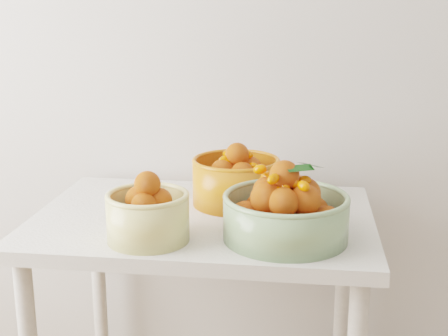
{
  "coord_description": "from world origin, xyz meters",
  "views": [
    {
      "loc": [
        0.1,
        -0.13,
        1.36
      ],
      "look_at": [
        -0.12,
        1.51,
        0.92
      ],
      "focal_mm": 50.0,
      "sensor_mm": 36.0,
      "label": 1
    }
  ],
  "objects": [
    {
      "name": "bowl_orange",
      "position": [
        -0.11,
        1.72,
        0.83
      ],
      "size": [
        0.31,
        0.31,
        0.2
      ],
      "rotation": [
        0.0,
        0.0,
        -0.16
      ],
      "color": "#D16017",
      "rests_on": "table"
    },
    {
      "name": "bowl_green",
      "position": [
        0.05,
        1.44,
        0.82
      ],
      "size": [
        0.43,
        0.43,
        0.21
      ],
      "rotation": [
        0.0,
        0.0,
        -0.34
      ],
      "color": "#83A373",
      "rests_on": "table"
    },
    {
      "name": "table",
      "position": [
        -0.19,
        1.6,
        0.65
      ],
      "size": [
        1.0,
        0.7,
        0.75
      ],
      "color": "silver",
      "rests_on": "ground"
    },
    {
      "name": "bowl_cream",
      "position": [
        -0.31,
        1.38,
        0.82
      ],
      "size": [
        0.24,
        0.24,
        0.19
      ],
      "rotation": [
        0.0,
        0.0,
        -0.09
      ],
      "color": "#DECF80",
      "rests_on": "table"
    }
  ]
}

